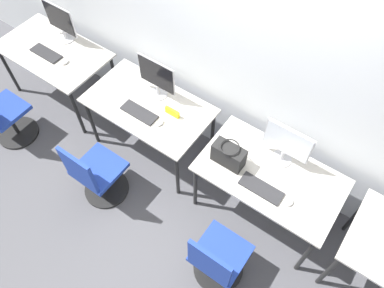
{
  "coord_description": "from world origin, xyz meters",
  "views": [
    {
      "loc": [
        1.1,
        -1.41,
        3.68
      ],
      "look_at": [
        0.0,
        0.15,
        0.91
      ],
      "focal_mm": 35.0,
      "sensor_mm": 36.0,
      "label": 1
    }
  ],
  "objects": [
    {
      "name": "monitor_right",
      "position": [
        0.71,
        0.57,
        1.0
      ],
      "size": [
        0.44,
        0.19,
        0.45
      ],
      "color": "#B2B2B7",
      "rests_on": "desk_right"
    },
    {
      "name": "wall_back",
      "position": [
        0.0,
        0.87,
        1.4
      ],
      "size": [
        12.0,
        0.05,
        2.8
      ],
      "color": "silver",
      "rests_on": "ground_plane"
    },
    {
      "name": "desk_left",
      "position": [
        -0.71,
        0.37,
        0.68
      ],
      "size": [
        1.3,
        0.75,
        0.76
      ],
      "color": "#BCB7AD",
      "rests_on": "ground_plane"
    },
    {
      "name": "mouse_left",
      "position": [
        -0.46,
        0.25,
        0.77
      ],
      "size": [
        0.06,
        0.09,
        0.03
      ],
      "color": "silver",
      "rests_on": "desk_left"
    },
    {
      "name": "desk_right",
      "position": [
        0.71,
        0.37,
        0.68
      ],
      "size": [
        1.3,
        0.75,
        0.76
      ],
      "color": "#BCB7AD",
      "rests_on": "ground_plane"
    },
    {
      "name": "monitor_left",
      "position": [
        -0.71,
        0.55,
        1.0
      ],
      "size": [
        0.44,
        0.19,
        0.45
      ],
      "color": "#B2B2B7",
      "rests_on": "desk_left"
    },
    {
      "name": "mouse_far_left",
      "position": [
        -1.84,
        0.31,
        0.77
      ],
      "size": [
        0.06,
        0.09,
        0.03
      ],
      "color": "silver",
      "rests_on": "desk_far_left"
    },
    {
      "name": "keyboard_right",
      "position": [
        0.71,
        0.19,
        0.77
      ],
      "size": [
        0.39,
        0.14,
        0.02
      ],
      "color": "#262628",
      "rests_on": "desk_right"
    },
    {
      "name": "ground_plane",
      "position": [
        0.0,
        0.0,
        0.0
      ],
      "size": [
        20.0,
        20.0,
        0.0
      ],
      "primitive_type": "plane",
      "color": "#4C4C51"
    },
    {
      "name": "desk_far_left",
      "position": [
        -2.13,
        0.37,
        0.68
      ],
      "size": [
        1.3,
        0.75,
        0.76
      ],
      "color": "#BCB7AD",
      "rests_on": "ground_plane"
    },
    {
      "name": "placard_left",
      "position": [
        -0.43,
        0.41,
        0.8
      ],
      "size": [
        0.16,
        0.03,
        0.08
      ],
      "color": "yellow",
      "rests_on": "desk_left"
    },
    {
      "name": "monitor_far_left",
      "position": [
        -2.13,
        0.6,
        1.0
      ],
      "size": [
        0.44,
        0.19,
        0.45
      ],
      "color": "#B2B2B7",
      "rests_on": "desk_far_left"
    },
    {
      "name": "office_chair_far_left",
      "position": [
        -2.17,
        -0.49,
        0.38
      ],
      "size": [
        0.48,
        0.48,
        0.91
      ],
      "color": "black",
      "rests_on": "ground_plane"
    },
    {
      "name": "mouse_right",
      "position": [
        0.97,
        0.22,
        0.77
      ],
      "size": [
        0.06,
        0.09,
        0.03
      ],
      "color": "silver",
      "rests_on": "desk_right"
    },
    {
      "name": "office_chair_right",
      "position": [
        0.69,
        -0.45,
        0.38
      ],
      "size": [
        0.48,
        0.48,
        0.91
      ],
      "color": "black",
      "rests_on": "ground_plane"
    },
    {
      "name": "handbag",
      "position": [
        0.32,
        0.26,
        0.87
      ],
      "size": [
        0.3,
        0.18,
        0.25
      ],
      "color": "black",
      "rests_on": "desk_right"
    },
    {
      "name": "office_chair_left",
      "position": [
        -0.78,
        -0.43,
        0.38
      ],
      "size": [
        0.48,
        0.48,
        0.91
      ],
      "color": "black",
      "rests_on": "ground_plane"
    },
    {
      "name": "keyboard_far_left",
      "position": [
        -2.13,
        0.29,
        0.77
      ],
      "size": [
        0.39,
        0.14,
        0.02
      ],
      "color": "#262628",
      "rests_on": "desk_far_left"
    },
    {
      "name": "keyboard_left",
      "position": [
        -0.71,
        0.24,
        0.77
      ],
      "size": [
        0.39,
        0.14,
        0.02
      ],
      "color": "#262628",
      "rests_on": "desk_left"
    }
  ]
}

